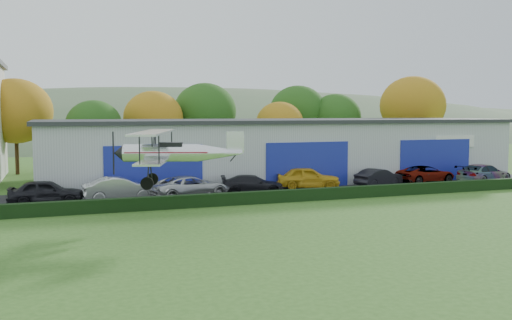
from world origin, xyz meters
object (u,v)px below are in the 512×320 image
object	(u,v)px
biplane	(173,151)
car_4	(308,178)
car_1	(120,189)
car_6	(426,174)
hangar	(279,149)
car_3	(253,184)
car_5	(379,177)
car_0	(46,192)
car_7	(484,173)
car_2	(190,187)

from	to	relation	value
biplane	car_4	bearing A→B (deg)	56.01
car_1	car_6	xyz separation A→B (m)	(25.16, 1.00, -0.09)
hangar	car_4	distance (m)	6.87
car_4	car_3	bearing A→B (deg)	119.34
car_3	car_1	bearing A→B (deg)	104.39
car_4	biplane	bearing A→B (deg)	145.48
hangar	car_5	world-z (taller)	hangar
car_0	car_7	size ratio (longest dim) A/B	0.86
car_7	biplane	distance (m)	29.07
car_5	car_6	distance (m)	4.91
hangar	car_7	distance (m)	17.35
car_6	car_7	world-z (taller)	car_7
car_7	biplane	xyz separation A→B (m)	(-27.79, -7.97, 3.06)
car_0	biplane	world-z (taller)	biplane
car_4	biplane	distance (m)	16.21
hangar	car_7	xyz separation A→B (m)	(15.00, -8.51, -1.82)
hangar	car_3	xyz separation A→B (m)	(-5.18, -7.68, -1.94)
hangar	car_0	bearing A→B (deg)	-158.38
car_3	car_6	xyz separation A→B (m)	(15.71, 0.95, 0.04)
car_6	car_2	bearing A→B (deg)	87.79
car_2	biplane	distance (m)	9.15
car_5	biplane	xyz separation A→B (m)	(-18.44, -9.23, 3.14)
car_2	car_3	xyz separation A→B (m)	(4.76, 0.66, -0.11)
hangar	car_6	distance (m)	12.65
car_0	car_6	distance (m)	29.77
car_1	car_2	distance (m)	4.73
hangar	biplane	distance (m)	20.90
car_0	hangar	bearing A→B (deg)	-62.46
car_5	car_7	world-z (taller)	car_7
car_0	car_2	distance (m)	9.31
hangar	car_1	distance (m)	16.65
car_1	car_6	distance (m)	25.18
car_0	car_6	world-z (taller)	car_0
car_5	car_4	bearing A→B (deg)	67.51
car_2	car_4	world-z (taller)	car_4
car_4	car_5	size ratio (longest dim) A/B	1.16
car_1	biplane	bearing A→B (deg)	-172.40
car_1	car_6	bearing A→B (deg)	-92.01
car_2	car_7	bearing A→B (deg)	-104.00
car_4	car_7	world-z (taller)	car_4
car_1	biplane	xyz separation A→B (m)	(1.84, -8.75, 3.05)
car_2	car_1	bearing A→B (deg)	68.95
car_3	car_0	bearing A→B (deg)	103.82
car_4	car_5	xyz separation A→B (m)	(5.92, -0.62, -0.14)
car_3	car_6	world-z (taller)	car_6
car_0	car_7	xyz separation A→B (m)	(34.22, -0.90, -0.00)
car_6	biplane	world-z (taller)	biplane
car_5	biplane	size ratio (longest dim) A/B	0.54
car_6	car_7	xyz separation A→B (m)	(4.47, -1.78, 0.08)
biplane	car_7	bearing A→B (deg)	33.82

